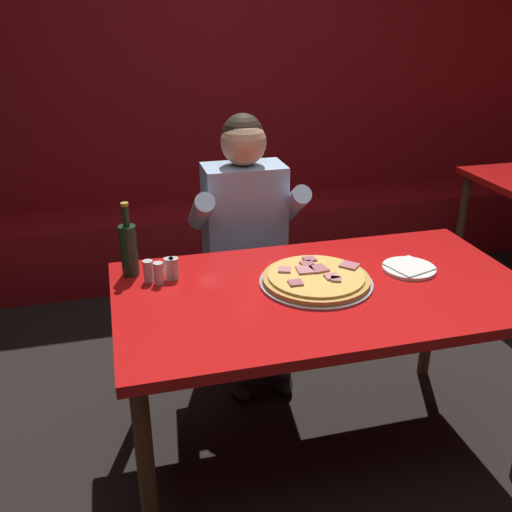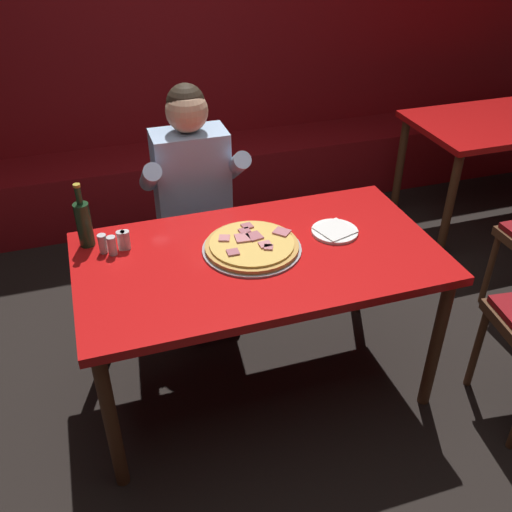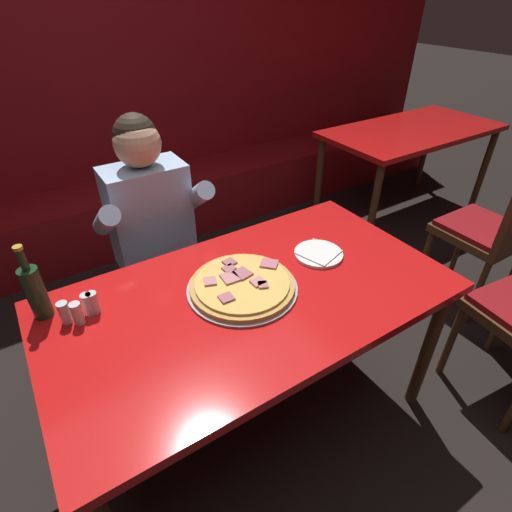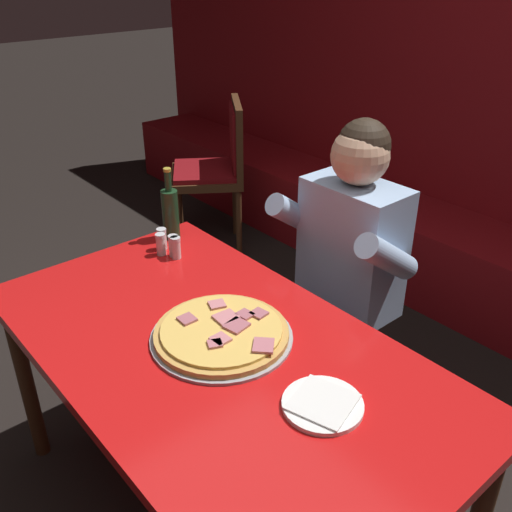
# 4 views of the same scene
# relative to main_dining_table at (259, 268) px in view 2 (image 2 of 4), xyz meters

# --- Properties ---
(ground_plane) EXTENTS (24.00, 24.00, 0.00)m
(ground_plane) POSITION_rel_main_dining_table_xyz_m (0.00, 0.00, -0.68)
(ground_plane) COLOR black
(booth_wall_panel) EXTENTS (6.80, 0.16, 1.90)m
(booth_wall_panel) POSITION_rel_main_dining_table_xyz_m (0.00, 2.18, 0.27)
(booth_wall_panel) COLOR maroon
(booth_wall_panel) RESTS_ON ground_plane
(booth_bench) EXTENTS (6.46, 0.48, 0.46)m
(booth_bench) POSITION_rel_main_dining_table_xyz_m (0.00, 1.86, -0.45)
(booth_bench) COLOR maroon
(booth_bench) RESTS_ON ground_plane
(main_dining_table) EXTENTS (1.54, 0.85, 0.76)m
(main_dining_table) POSITION_rel_main_dining_table_xyz_m (0.00, 0.00, 0.00)
(main_dining_table) COLOR #4C2D19
(main_dining_table) RESTS_ON ground_plane
(pizza) EXTENTS (0.43, 0.43, 0.05)m
(pizza) POSITION_rel_main_dining_table_xyz_m (-0.02, 0.04, 0.09)
(pizza) COLOR #9E9EA3
(pizza) RESTS_ON main_dining_table
(plate_white_paper) EXTENTS (0.21, 0.21, 0.02)m
(plate_white_paper) POSITION_rel_main_dining_table_xyz_m (0.38, 0.06, 0.08)
(plate_white_paper) COLOR white
(plate_white_paper) RESTS_ON main_dining_table
(beer_bottle) EXTENTS (0.07, 0.07, 0.29)m
(beer_bottle) POSITION_rel_main_dining_table_xyz_m (-0.69, 0.30, 0.19)
(beer_bottle) COLOR #19381E
(beer_bottle) RESTS_ON main_dining_table
(shaker_red_pepper_flakes) EXTENTS (0.04, 0.04, 0.09)m
(shaker_red_pepper_flakes) POSITION_rel_main_dining_table_xyz_m (-0.63, 0.21, 0.11)
(shaker_red_pepper_flakes) COLOR silver
(shaker_red_pepper_flakes) RESTS_ON main_dining_table
(shaker_parmesan) EXTENTS (0.04, 0.04, 0.09)m
(shaker_parmesan) POSITION_rel_main_dining_table_xyz_m (-0.59, 0.19, 0.11)
(shaker_parmesan) COLOR silver
(shaker_parmesan) RESTS_ON main_dining_table
(shaker_oregano) EXTENTS (0.04, 0.04, 0.09)m
(shaker_oregano) POSITION_rel_main_dining_table_xyz_m (-0.55, 0.22, 0.11)
(shaker_oregano) COLOR silver
(shaker_oregano) RESTS_ON main_dining_table
(shaker_black_pepper) EXTENTS (0.04, 0.04, 0.09)m
(shaker_black_pepper) POSITION_rel_main_dining_table_xyz_m (-0.53, 0.21, 0.11)
(shaker_black_pepper) COLOR silver
(shaker_black_pepper) RESTS_ON main_dining_table
(diner_seated_blue_shirt) EXTENTS (0.53, 0.53, 1.27)m
(diner_seated_blue_shirt) POSITION_rel_main_dining_table_xyz_m (-0.13, 0.66, 0.02)
(diner_seated_blue_shirt) COLOR black
(diner_seated_blue_shirt) RESTS_ON ground_plane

